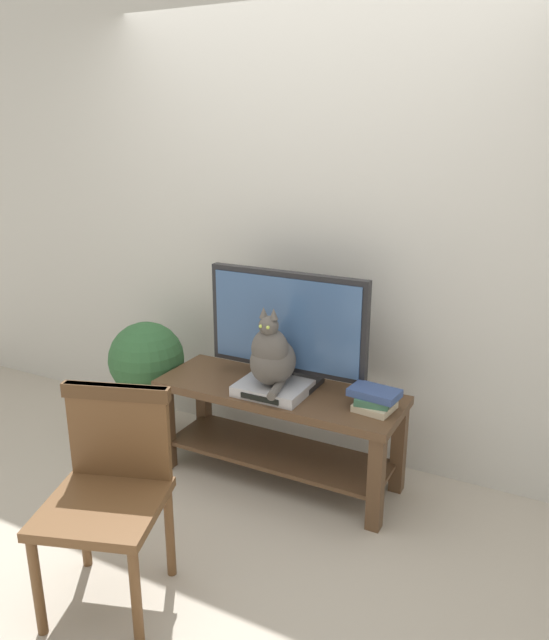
{
  "coord_description": "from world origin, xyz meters",
  "views": [
    {
      "loc": [
        1.35,
        -2.17,
        1.86
      ],
      "look_at": [
        -0.01,
        0.44,
        0.94
      ],
      "focal_mm": 34.27,
      "sensor_mm": 36.0,
      "label": 1
    }
  ],
  "objects": [
    {
      "name": "potted_plant",
      "position": [
        -0.91,
        0.51,
        0.48
      ],
      "size": [
        0.45,
        0.45,
        0.76
      ],
      "color": "#9E6B4C",
      "rests_on": "ground"
    },
    {
      "name": "back_wall",
      "position": [
        0.0,
        0.98,
        1.4
      ],
      "size": [
        7.0,
        0.12,
        2.8
      ],
      "primitive_type": "cube",
      "color": "beige",
      "rests_on": "ground"
    },
    {
      "name": "tv_stand",
      "position": [
        -0.01,
        0.49,
        0.38
      ],
      "size": [
        1.33,
        0.47,
        0.54
      ],
      "color": "#513823",
      "rests_on": "ground"
    },
    {
      "name": "media_box",
      "position": [
        -0.01,
        0.42,
        0.57
      ],
      "size": [
        0.36,
        0.3,
        0.06
      ],
      "color": "#ADADB2",
      "rests_on": "tv_stand"
    },
    {
      "name": "cat",
      "position": [
        -0.01,
        0.41,
        0.75
      ],
      "size": [
        0.23,
        0.33,
        0.42
      ],
      "color": "#514C47",
      "rests_on": "media_box"
    },
    {
      "name": "book_stack",
      "position": [
        0.52,
        0.48,
        0.6
      ],
      "size": [
        0.25,
        0.19,
        0.11
      ],
      "color": "beige",
      "rests_on": "tv_stand"
    },
    {
      "name": "ground_plane",
      "position": [
        0.0,
        0.0,
        0.0
      ],
      "size": [
        12.0,
        12.0,
        0.0
      ],
      "primitive_type": "plane",
      "color": "#ADA393"
    },
    {
      "name": "tv",
      "position": [
        -0.01,
        0.58,
        0.86
      ],
      "size": [
        0.89,
        0.2,
        0.62
      ],
      "color": "black",
      "rests_on": "tv_stand"
    },
    {
      "name": "wooden_chair",
      "position": [
        -0.22,
        -0.58,
        0.52
      ],
      "size": [
        0.57,
        0.57,
        0.88
      ],
      "color": "brown",
      "rests_on": "ground"
    }
  ]
}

